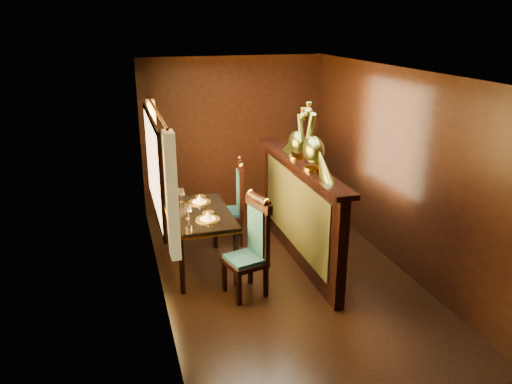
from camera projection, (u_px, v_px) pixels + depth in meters
ground at (282, 272)px, 6.33m from camera, size 5.00×5.00×0.00m
room_shell at (277, 152)px, 5.80m from camera, size 3.04×5.04×2.52m
partition at (299, 209)px, 6.45m from camera, size 0.26×2.70×1.36m
dining_table at (199, 217)px, 6.25m from camera, size 0.80×1.30×0.96m
chair_left at (253, 242)px, 5.70m from camera, size 0.53×0.55×1.21m
chair_right at (235, 200)px, 7.01m from camera, size 0.51×0.53×1.22m
peacock_left at (314, 138)px, 5.75m from camera, size 0.24×0.65×0.78m
peacock_right at (298, 132)px, 6.24m from camera, size 0.21×0.57×0.68m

